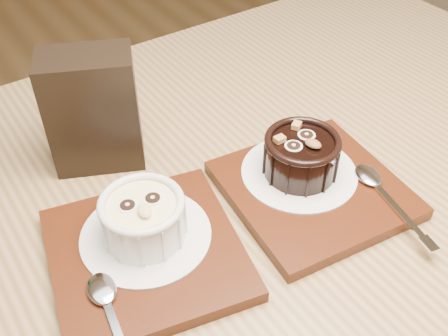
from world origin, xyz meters
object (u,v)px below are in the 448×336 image
(table, at_px, (234,272))
(ramekin_white, at_px, (143,217))
(condiment_stand, at_px, (93,111))
(ramekin_dark, at_px, (301,154))
(tray_right, at_px, (313,190))
(tray_left, at_px, (146,254))

(table, xyz_separation_m, ramekin_white, (-0.09, 0.02, 0.13))
(table, xyz_separation_m, condiment_stand, (-0.08, 0.17, 0.16))
(ramekin_dark, height_order, condiment_stand, condiment_stand)
(ramekin_dark, distance_m, condiment_stand, 0.24)
(table, distance_m, ramekin_white, 0.16)
(tray_right, distance_m, ramekin_dark, 0.04)
(tray_left, bearing_deg, tray_right, -6.51)
(table, height_order, tray_right, tray_right)
(tray_left, distance_m, tray_right, 0.20)
(tray_left, height_order, condiment_stand, condiment_stand)
(tray_left, height_order, ramekin_white, ramekin_white)
(condiment_stand, bearing_deg, tray_right, -47.94)
(tray_left, bearing_deg, ramekin_white, 60.54)
(ramekin_dark, bearing_deg, ramekin_white, 159.92)
(ramekin_white, bearing_deg, condiment_stand, 94.31)
(ramekin_white, bearing_deg, ramekin_dark, 7.21)
(ramekin_white, distance_m, condiment_stand, 0.15)
(tray_left, xyz_separation_m, ramekin_dark, (0.19, 0.00, 0.04))
(ramekin_white, height_order, ramekin_dark, same)
(tray_left, xyz_separation_m, condiment_stand, (0.03, 0.16, 0.06))
(table, relative_size, ramekin_white, 14.58)
(tray_right, distance_m, condiment_stand, 0.26)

